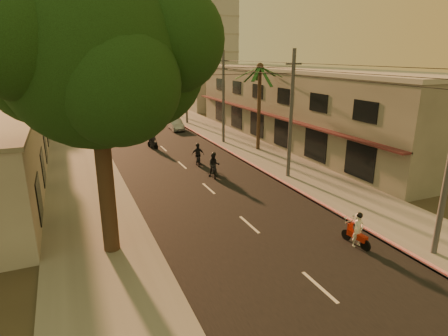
{
  "coord_description": "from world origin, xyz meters",
  "views": [
    {
      "loc": [
        -8.31,
        -14.01,
        8.63
      ],
      "look_at": [
        0.71,
        7.05,
        1.63
      ],
      "focal_mm": 30.0,
      "sensor_mm": 36.0,
      "label": 1
    }
  ],
  "objects": [
    {
      "name": "shophouse_row",
      "position": [
        13.95,
        18.0,
        3.65
      ],
      "size": [
        8.8,
        34.2,
        7.3
      ],
      "color": "gray",
      "rests_on": "ground"
    },
    {
      "name": "scooter_mid_b",
      "position": [
        1.24,
        13.66,
        0.82
      ],
      "size": [
        1.19,
        1.8,
        1.8
      ],
      "rotation": [
        0.0,
        0.0,
        -0.25
      ],
      "color": "black",
      "rests_on": "ground"
    },
    {
      "name": "curb_stripe",
      "position": [
        5.1,
        15.0,
        0.1
      ],
      "size": [
        0.2,
        60.0,
        0.2
      ],
      "primitive_type": "cube",
      "color": "red",
      "rests_on": "ground"
    },
    {
      "name": "palm_tree",
      "position": [
        8.0,
        16.0,
        7.15
      ],
      "size": [
        5.0,
        5.0,
        8.2
      ],
      "color": "black",
      "rests_on": "ground"
    },
    {
      "name": "scooter_mid_a",
      "position": [
        1.31,
        10.3,
        0.85
      ],
      "size": [
        1.23,
        1.82,
        1.85
      ],
      "rotation": [
        0.0,
        0.0,
        -0.31
      ],
      "color": "black",
      "rests_on": "ground"
    },
    {
      "name": "filler_left_far",
      "position": [
        -14.0,
        52.0,
        3.5
      ],
      "size": [
        8.0,
        14.0,
        7.0
      ],
      "primitive_type": "cube",
      "color": "#AAA39A",
      "rests_on": "ground"
    },
    {
      "name": "scooter_far_a",
      "position": [
        -0.86,
        20.53,
        0.77
      ],
      "size": [
        1.1,
        1.64,
        1.68
      ],
      "rotation": [
        0.0,
        0.0,
        0.35
      ],
      "color": "black",
      "rests_on": "ground"
    },
    {
      "name": "sidewalk_left",
      "position": [
        -7.5,
        20.0,
        0.06
      ],
      "size": [
        5.0,
        140.0,
        0.12
      ],
      "primitive_type": "cube",
      "color": "slate",
      "rests_on": "ground"
    },
    {
      "name": "utility_poles",
      "position": [
        6.2,
        20.0,
        6.54
      ],
      "size": [
        1.2,
        48.26,
        9.0
      ],
      "color": "#38383A",
      "rests_on": "ground"
    },
    {
      "name": "filler_left_near",
      "position": [
        -14.0,
        34.0,
        2.2
      ],
      "size": [
        8.0,
        14.0,
        4.4
      ],
      "primitive_type": "cube",
      "color": "#AAA39A",
      "rests_on": "ground"
    },
    {
      "name": "filler_right",
      "position": [
        14.0,
        45.0,
        3.0
      ],
      "size": [
        8.0,
        14.0,
        6.0
      ],
      "primitive_type": "cube",
      "color": "#AAA39A",
      "rests_on": "ground"
    },
    {
      "name": "parked_car",
      "position": [
        3.67,
        28.45,
        0.64
      ],
      "size": [
        1.84,
        4.04,
        1.28
      ],
      "primitive_type": "imported",
      "rotation": [
        0.0,
        0.0,
        -0.06
      ],
      "color": "gray",
      "rests_on": "ground"
    },
    {
      "name": "broadleaf_tree",
      "position": [
        -6.61,
        2.14,
        8.48
      ],
      "size": [
        9.6,
        8.7,
        12.1
      ],
      "color": "black",
      "rests_on": "ground"
    },
    {
      "name": "scooter_red",
      "position": [
        3.6,
        -1.98,
        0.75
      ],
      "size": [
        0.69,
        1.74,
        1.7
      ],
      "rotation": [
        0.0,
        0.0,
        0.07
      ],
      "color": "black",
      "rests_on": "ground"
    },
    {
      "name": "scooter_far_b",
      "position": [
        3.95,
        30.68,
        0.78
      ],
      "size": [
        1.12,
        1.75,
        1.71
      ],
      "rotation": [
        0.0,
        0.0,
        0.06
      ],
      "color": "black",
      "rests_on": "ground"
    },
    {
      "name": "sidewalk_right",
      "position": [
        7.5,
        20.0,
        0.06
      ],
      "size": [
        5.0,
        140.0,
        0.12
      ],
      "primitive_type": "cube",
      "color": "slate",
      "rests_on": "ground"
    },
    {
      "name": "road",
      "position": [
        0.0,
        20.0,
        0.01
      ],
      "size": [
        10.0,
        140.0,
        0.02
      ],
      "primitive_type": "cube",
      "color": "black",
      "rests_on": "ground"
    },
    {
      "name": "distant_tower",
      "position": [
        16.0,
        56.0,
        14.0
      ],
      "size": [
        12.1,
        12.1,
        28.0
      ],
      "color": "#B7B5B2",
      "rests_on": "ground"
    },
    {
      "name": "ground",
      "position": [
        0.0,
        0.0,
        0.0
      ],
      "size": [
        160.0,
        160.0,
        0.0
      ],
      "primitive_type": "plane",
      "color": "#383023",
      "rests_on": "ground"
    }
  ]
}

